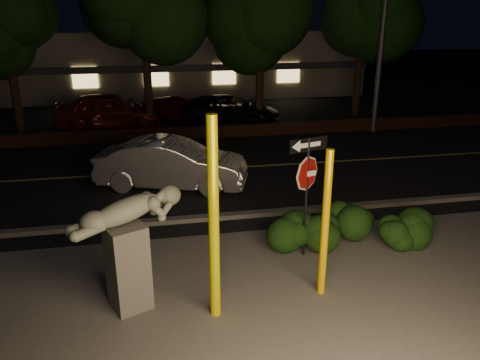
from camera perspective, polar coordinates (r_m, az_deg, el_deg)
name	(u,v)px	position (r m, az deg, el deg)	size (l,w,h in m)	color
ground	(215,145)	(19.01, -3.12, 4.23)	(90.00, 90.00, 0.00)	black
patio	(296,300)	(9.11, 6.83, -14.28)	(14.00, 6.00, 0.02)	#4C4944
road	(227,168)	(16.17, -1.65, 1.45)	(80.00, 8.00, 0.01)	black
lane_marking	(227,168)	(16.17, -1.65, 1.49)	(80.00, 0.12, 0.01)	#AE9D45
curb	(252,214)	(12.39, 1.45, -4.18)	(80.00, 0.25, 0.12)	#4C4944
brick_wall	(210,132)	(20.20, -3.65, 5.88)	(40.00, 0.35, 0.50)	#462416
parking_lot	(197,111)	(25.78, -5.30, 8.33)	(40.00, 12.00, 0.01)	black
building	(184,60)	(33.37, -6.87, 14.34)	(22.00, 10.20, 4.00)	#6D6457
tree_far_a	(1,5)	(21.87, -27.11, 18.42)	(4.60, 4.60, 7.43)	black
tree_far_d	(364,5)	(23.65, 14.88, 19.97)	(4.40, 4.40, 7.42)	black
yellow_pole_left	(214,222)	(7.79, -3.21, -5.14)	(0.18, 0.18, 3.63)	#E5DF01
yellow_pole_right	(325,225)	(8.69, 10.35, -5.42)	(0.14, 0.14, 2.88)	#F9BB00
signpost	(307,174)	(9.85, 8.21, 0.73)	(0.88, 0.27, 2.69)	black
sculpture	(128,240)	(8.45, -13.55, -7.12)	(1.99, 1.27, 2.19)	#4C4944
hedge_center	(305,228)	(10.74, 7.99, -5.80)	(1.88, 0.88, 0.98)	black
hedge_right	(349,217)	(11.31, 13.18, -4.41)	(1.70, 0.91, 1.11)	black
hedge_far_right	(398,226)	(11.31, 18.69, -5.31)	(1.43, 0.89, 0.99)	black
silver_sedan	(172,164)	(14.37, -8.30, 1.97)	(1.58, 4.53, 1.49)	silver
parked_car_red	(109,110)	(22.57, -15.65, 8.18)	(1.96, 4.87, 1.66)	maroon
parked_car_darkred	(178,110)	(22.97, -7.59, 8.45)	(1.80, 4.42, 1.28)	#470807
parked_car_dark	(229,110)	(22.67, -1.34, 8.55)	(2.24, 4.86, 1.35)	black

